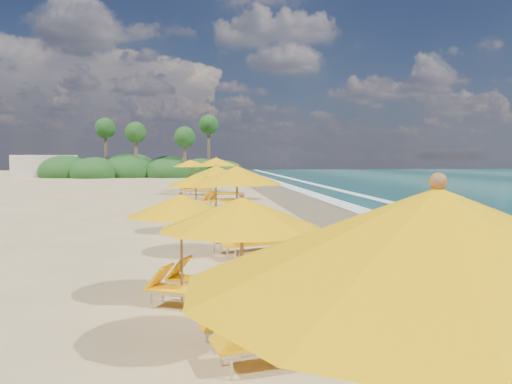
% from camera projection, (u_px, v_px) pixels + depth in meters
% --- Properties ---
extents(ground, '(160.00, 160.00, 0.00)m').
position_uv_depth(ground, '(256.00, 222.00, 20.41)').
color(ground, tan).
rests_on(ground, ground).
extents(wet_sand, '(4.00, 160.00, 0.01)m').
position_uv_depth(wet_sand, '(353.00, 220.00, 20.85)').
color(wet_sand, olive).
rests_on(wet_sand, ground).
extents(surf_foam, '(4.00, 160.00, 0.01)m').
position_uv_depth(surf_foam, '(416.00, 219.00, 21.15)').
color(surf_foam, white).
rests_on(surf_foam, ground).
extents(station_1, '(2.63, 2.53, 2.16)m').
position_uv_depth(station_1, '(254.00, 265.00, 6.61)').
color(station_1, olive).
rests_on(station_1, ground).
extents(station_2, '(2.62, 2.60, 2.00)m').
position_uv_depth(station_2, '(189.00, 240.00, 9.12)').
color(station_2, olive).
rests_on(station_2, ground).
extents(station_3, '(3.12, 3.05, 2.44)m').
position_uv_depth(station_3, '(244.00, 204.00, 13.36)').
color(station_3, olive).
rests_on(station_3, ground).
extents(station_4, '(2.44, 2.32, 2.07)m').
position_uv_depth(station_4, '(201.00, 199.00, 17.30)').
color(station_4, olive).
rests_on(station_4, ground).
extents(station_5, '(2.58, 2.42, 2.28)m').
position_uv_depth(station_5, '(220.00, 188.00, 21.91)').
color(station_5, olive).
rests_on(station_5, ground).
extents(station_6, '(2.86, 2.86, 2.15)m').
position_uv_depth(station_6, '(218.00, 184.00, 26.38)').
color(station_6, olive).
rests_on(station_6, ground).
extents(station_7, '(2.92, 2.72, 2.62)m').
position_uv_depth(station_7, '(220.00, 176.00, 30.69)').
color(station_7, olive).
rests_on(station_7, ground).
extents(station_8, '(3.04, 2.94, 2.46)m').
position_uv_depth(station_8, '(193.00, 175.00, 34.71)').
color(station_8, olive).
rests_on(station_8, ground).
extents(station_9, '(2.92, 2.81, 2.37)m').
position_uv_depth(station_9, '(197.00, 174.00, 38.33)').
color(station_9, olive).
rests_on(station_9, ground).
extents(treeline, '(25.80, 8.80, 9.74)m').
position_uv_depth(treeline, '(138.00, 169.00, 64.37)').
color(treeline, '#163D14').
rests_on(treeline, ground).
extents(beach_building, '(7.00, 5.00, 2.80)m').
position_uv_depth(beach_building, '(45.00, 166.00, 65.47)').
color(beach_building, beige).
rests_on(beach_building, ground).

